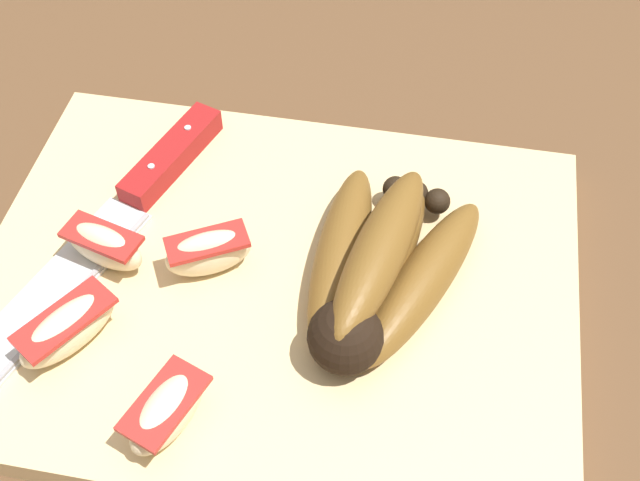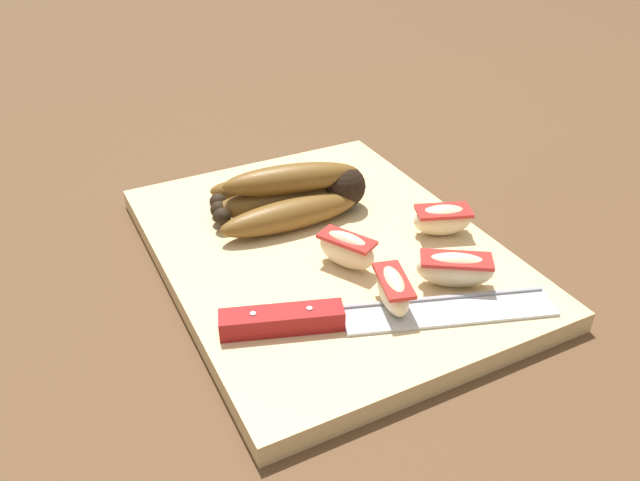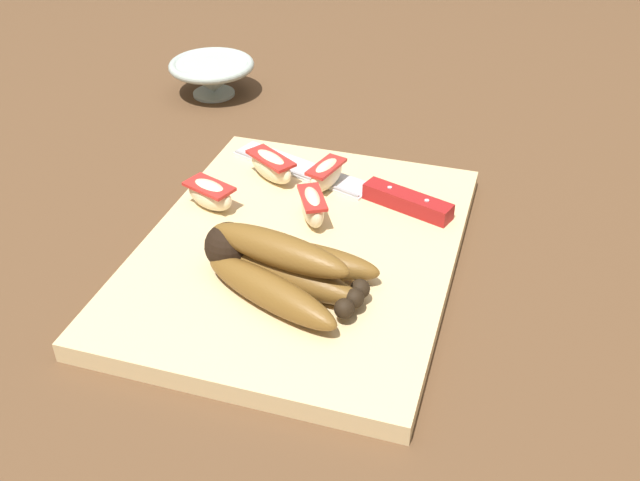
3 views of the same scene
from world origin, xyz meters
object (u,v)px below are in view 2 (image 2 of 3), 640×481
at_px(apple_wedge_near, 393,290).
at_px(banana_bunch, 293,195).
at_px(chefs_knife, 341,317).
at_px(apple_wedge_extra, 443,219).
at_px(apple_wedge_far, 347,249).
at_px(apple_wedge_middle, 455,269).

bearing_deg(apple_wedge_near, banana_bunch, 2.80).
distance_m(chefs_knife, apple_wedge_extra, 0.17).
relative_size(banana_bunch, chefs_knife, 0.60).
height_order(apple_wedge_far, apple_wedge_extra, apple_wedge_far).
bearing_deg(apple_wedge_extra, apple_wedge_far, 93.14).
distance_m(apple_wedge_near, apple_wedge_extra, 0.13).
height_order(apple_wedge_near, apple_wedge_far, apple_wedge_far).
bearing_deg(banana_bunch, apple_wedge_extra, -132.10).
distance_m(banana_bunch, apple_wedge_middle, 0.19).
distance_m(banana_bunch, apple_wedge_near, 0.18).
relative_size(banana_bunch, apple_wedge_far, 2.74).
bearing_deg(apple_wedge_far, apple_wedge_near, -175.08).
xyz_separation_m(chefs_knife, apple_wedge_extra, (0.07, -0.15, 0.01)).
bearing_deg(apple_wedge_middle, apple_wedge_far, 45.73).
bearing_deg(apple_wedge_middle, chefs_knife, 89.92).
bearing_deg(chefs_knife, apple_wedge_extra, -64.26).
bearing_deg(apple_wedge_far, chefs_knife, 147.94).
height_order(banana_bunch, apple_wedge_middle, banana_bunch).
height_order(apple_wedge_near, apple_wedge_extra, same).
bearing_deg(apple_wedge_near, apple_wedge_middle, -89.69).
bearing_deg(apple_wedge_middle, apple_wedge_near, 90.31).
bearing_deg(apple_wedge_near, apple_wedge_extra, -54.65).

